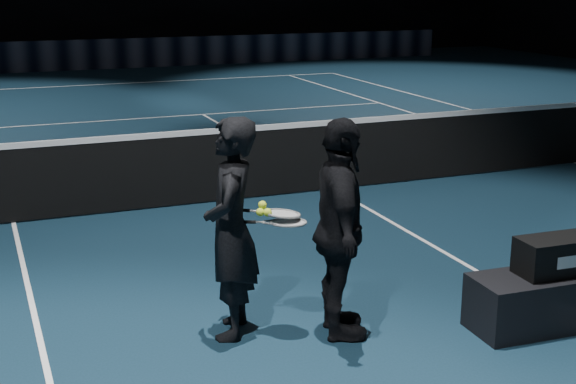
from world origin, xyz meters
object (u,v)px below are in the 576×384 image
at_px(player_bench, 558,298).
at_px(tennis_balls, 264,210).
at_px(racket_upper, 282,214).
at_px(player_b, 340,230).
at_px(racket_bag, 562,255).
at_px(racket_lower, 289,222).
at_px(player_a, 231,229).

bearing_deg(player_bench, tennis_balls, 164.98).
xyz_separation_m(player_bench, racket_upper, (-2.17, 0.70, 0.77)).
relative_size(player_bench, player_b, 0.86).
bearing_deg(player_b, racket_upper, 77.62).
distance_m(racket_bag, player_b, 1.86).
bearing_deg(player_b, racket_lower, 82.70).
relative_size(racket_bag, player_a, 0.43).
relative_size(player_a, tennis_balls, 14.72).
xyz_separation_m(player_b, racket_lower, (-0.37, 0.16, 0.06)).
xyz_separation_m(racket_bag, player_b, (-1.77, 0.48, 0.28)).
height_order(player_bench, player_a, player_a).
bearing_deg(racket_lower, tennis_balls, 178.53).
xyz_separation_m(player_bench, tennis_balls, (-2.31, 0.73, 0.81)).
height_order(racket_bag, racket_lower, racket_lower).
bearing_deg(tennis_balls, player_b, -24.33).
relative_size(player_bench, racket_bag, 2.00).
bearing_deg(racket_bag, player_a, 164.48).
bearing_deg(racket_lower, racket_bag, 7.02).
xyz_separation_m(racket_bag, racket_lower, (-2.14, 0.65, 0.33)).
relative_size(player_a, racket_upper, 2.60).
bearing_deg(racket_lower, player_bench, 7.02).
height_order(player_bench, racket_upper, racket_upper).
xyz_separation_m(player_a, player_b, (0.78, -0.34, 0.00)).
distance_m(player_bench, player_a, 2.76).
distance_m(racket_lower, tennis_balls, 0.22).
bearing_deg(player_a, player_b, 90.23).
height_order(player_a, player_b, same).
xyz_separation_m(player_a, tennis_balls, (0.24, -0.10, 0.15)).
height_order(player_bench, tennis_balls, tennis_balls).
height_order(player_b, racket_lower, player_b).
distance_m(player_b, racket_lower, 0.40).
relative_size(player_bench, racket_upper, 2.22).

